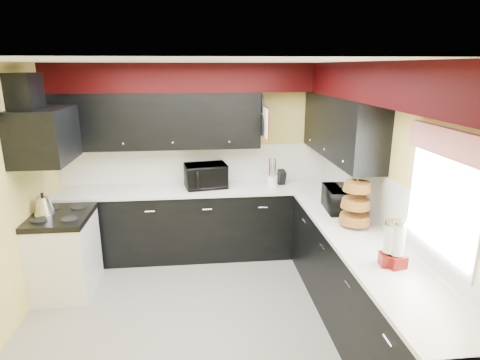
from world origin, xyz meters
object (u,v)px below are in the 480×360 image
at_px(kettle, 44,205).
at_px(microwave, 340,199).
at_px(utensil_crock, 272,181).
at_px(knife_block, 281,177).
at_px(toaster_oven, 206,176).

bearing_deg(kettle, microwave, -4.94).
xyz_separation_m(utensil_crock, kettle, (-2.62, -0.69, 0.00)).
height_order(microwave, knife_block, microwave).
relative_size(microwave, utensil_crock, 3.19).
bearing_deg(utensil_crock, microwave, -59.27).
height_order(utensil_crock, knife_block, knife_block).
xyz_separation_m(toaster_oven, knife_block, (1.00, 0.03, -0.06)).
distance_m(toaster_oven, knife_block, 1.00).
relative_size(toaster_oven, kettle, 2.45).
xyz_separation_m(utensil_crock, knife_block, (0.14, 0.09, 0.02)).
height_order(toaster_oven, kettle, toaster_oven).
bearing_deg(toaster_oven, utensil_crock, -13.33).
relative_size(microwave, knife_block, 2.42).
distance_m(microwave, knife_block, 1.14).
height_order(microwave, kettle, microwave).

